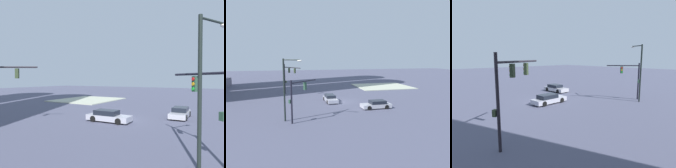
{
  "view_description": "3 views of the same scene",
  "coord_description": "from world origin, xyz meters",
  "views": [
    {
      "loc": [
        -10.26,
        19.44,
        4.46
      ],
      "look_at": [
        2.26,
        -2.71,
        3.84
      ],
      "focal_mm": 32.16,
      "sensor_mm": 36.0,
      "label": 1
    },
    {
      "loc": [
        -34.59,
        8.15,
        7.84
      ],
      "look_at": [
        -0.39,
        0.23,
        3.17
      ],
      "focal_mm": 33.42,
      "sensor_mm": 36.0,
      "label": 2
    },
    {
      "loc": [
        14.86,
        20.13,
        5.92
      ],
      "look_at": [
        -1.49,
        2.3,
        2.45
      ],
      "focal_mm": 29.94,
      "sensor_mm": 36.0,
      "label": 3
    }
  ],
  "objects": [
    {
      "name": "ground_plane",
      "position": [
        0.0,
        0.0,
        0.0
      ],
      "size": [
        171.81,
        171.81,
        0.0
      ],
      "primitive_type": "plane",
      "color": "#4D4F66"
    },
    {
      "name": "sidewalk_corner",
      "position": [
        15.22,
        -15.23,
        0.07
      ],
      "size": [
        11.54,
        13.5,
        0.15
      ],
      "primitive_type": "cube",
      "color": "#B7BDA5",
      "rests_on": "ground"
    },
    {
      "name": "traffic_signal_opposite_side",
      "position": [
        -9.63,
        7.35,
        3.42
      ],
      "size": [
        3.28,
        3.56,
        5.13
      ],
      "rotation": [
        0.0,
        0.0,
        -0.79
      ],
      "color": "black",
      "rests_on": "ground"
    },
    {
      "name": "streetlamp_curved_arm",
      "position": [
        -9.33,
        8.62,
        4.43
      ],
      "size": [
        1.37,
        2.26,
        7.58
      ],
      "rotation": [
        0.0,
        0.0,
        -2.07
      ],
      "color": "black",
      "rests_on": "ground"
    },
    {
      "name": "sedan_car_approaching",
      "position": [
        -5.78,
        -4.49,
        0.57
      ],
      "size": [
        1.99,
        4.55,
        1.21
      ],
      "rotation": [
        0.0,
        0.0,
        1.59
      ],
      "color": "#B5B4BE",
      "rests_on": "ground"
    },
    {
      "name": "sedan_car_waiting_far",
      "position": [
        0.37,
        1.42,
        0.57
      ],
      "size": [
        4.75,
        1.95,
        1.21
      ],
      "rotation": [
        0.0,
        0.0,
        3.17
      ],
      "color": "#ADAEBD",
      "rests_on": "ground"
    }
  ]
}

